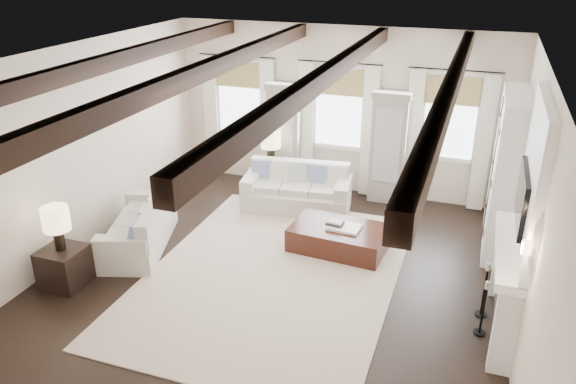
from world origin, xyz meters
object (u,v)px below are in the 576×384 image
(sofa_left, at_px, (141,228))
(side_table_back, at_px, (271,178))
(sofa_back, at_px, (297,191))
(ottoman, at_px, (339,238))
(side_table_front, at_px, (64,267))

(sofa_left, distance_m, side_table_back, 2.95)
(sofa_back, xyz_separation_m, sofa_left, (-1.90, -2.25, -0.01))
(side_table_back, bearing_deg, sofa_left, -114.34)
(side_table_back, bearing_deg, ottoman, -43.37)
(sofa_back, distance_m, side_table_front, 4.27)
(sofa_left, height_order, side_table_back, sofa_left)
(sofa_back, xyz_separation_m, ottoman, (1.13, -1.28, -0.14))
(sofa_back, height_order, side_table_front, sofa_back)
(sofa_back, xyz_separation_m, side_table_front, (-2.31, -3.59, -0.05))
(sofa_left, relative_size, ottoman, 1.38)
(side_table_front, xyz_separation_m, side_table_back, (1.63, 4.02, 0.04))
(sofa_left, relative_size, side_table_back, 3.19)
(ottoman, xyz_separation_m, side_table_back, (-1.82, 1.72, 0.13))
(sofa_back, distance_m, ottoman, 1.72)
(sofa_left, xyz_separation_m, side_table_front, (-0.41, -1.34, -0.04))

